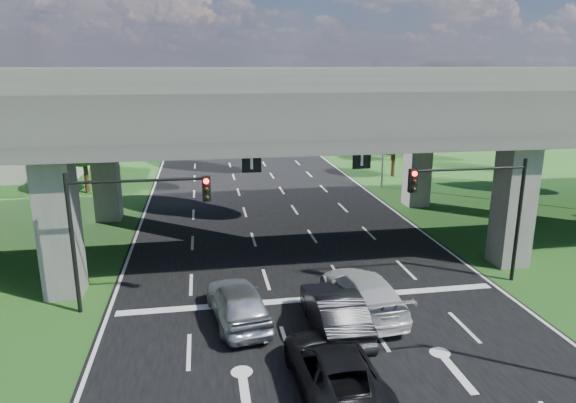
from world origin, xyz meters
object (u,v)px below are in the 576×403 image
object	(u,v)px
streetlight_beyond	(332,104)
car_white	(362,292)
car_silver	(238,302)
car_trailing	(335,368)
streetlight_far	(380,118)
car_dark	(334,311)
signal_right	(479,199)
signal_left	(125,215)

from	to	relation	value
streetlight_beyond	car_white	world-z (taller)	streetlight_beyond
car_silver	car_trailing	size ratio (longest dim) A/B	0.90
streetlight_far	car_dark	world-z (taller)	streetlight_far
car_trailing	streetlight_beyond	bearing A→B (deg)	-105.61
car_silver	car_white	world-z (taller)	car_silver
car_silver	car_white	xyz separation A→B (m)	(5.24, 0.07, -0.01)
signal_right	signal_left	bearing A→B (deg)	180.00
streetlight_far	car_white	world-z (taller)	streetlight_far
signal_left	car_silver	bearing A→B (deg)	-23.78
signal_right	car_silver	world-z (taller)	signal_right
streetlight_far	streetlight_beyond	distance (m)	16.00
signal_left	car_dark	distance (m)	9.31
signal_right	car_dark	bearing A→B (deg)	-156.13
signal_right	car_silver	distance (m)	11.89
streetlight_beyond	car_silver	distance (m)	40.63
streetlight_far	car_trailing	world-z (taller)	streetlight_far
streetlight_far	car_trailing	bearing A→B (deg)	-111.83
streetlight_far	car_trailing	distance (m)	29.61
streetlight_beyond	car_trailing	xyz separation A→B (m)	(-10.85, -43.08, -5.05)
streetlight_far	car_dark	bearing A→B (deg)	-112.91
signal_right	streetlight_beyond	bearing A→B (deg)	86.39
signal_left	car_silver	world-z (taller)	signal_left
signal_right	car_white	distance (m)	7.13
signal_left	streetlight_beyond	world-z (taller)	streetlight_beyond
streetlight_beyond	car_trailing	world-z (taller)	streetlight_beyond
car_silver	car_dark	distance (m)	3.91
car_dark	streetlight_beyond	bearing A→B (deg)	-103.71
signal_right	car_dark	world-z (taller)	signal_right
car_dark	car_trailing	size ratio (longest dim) A/B	0.94
streetlight_beyond	car_trailing	size ratio (longest dim) A/B	1.81
car_trailing	streetlight_far	bearing A→B (deg)	-113.31
streetlight_far	car_silver	size ratio (longest dim) A/B	2.00
car_trailing	car_white	bearing A→B (deg)	-117.78
car_white	car_dark	bearing A→B (deg)	38.69
signal_right	streetlight_far	world-z (taller)	streetlight_far
streetlight_beyond	car_dark	xyz separation A→B (m)	(-9.90, -39.43, -4.96)
signal_right	car_trailing	distance (m)	11.59
signal_right	car_silver	size ratio (longest dim) A/B	1.20
streetlight_beyond	car_dark	distance (m)	40.96
car_silver	car_white	distance (m)	5.24
signal_right	signal_left	world-z (taller)	same
signal_left	car_white	bearing A→B (deg)	-10.96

